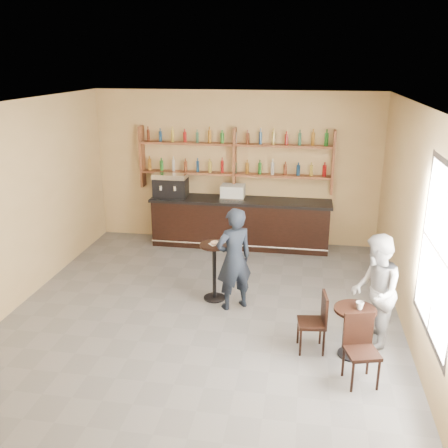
% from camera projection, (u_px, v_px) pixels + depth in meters
% --- Properties ---
extents(floor, '(7.00, 7.00, 0.00)m').
position_uv_depth(floor, '(203.00, 316.00, 7.75)').
color(floor, slate).
rests_on(floor, ground).
extents(ceiling, '(7.00, 7.00, 0.00)m').
position_uv_depth(ceiling, '(200.00, 105.00, 6.74)').
color(ceiling, white).
rests_on(ceiling, wall_back).
extents(wall_back, '(7.00, 0.00, 7.00)m').
position_uv_depth(wall_back, '(236.00, 168.00, 10.52)').
color(wall_back, tan).
rests_on(wall_back, floor).
extents(wall_front, '(7.00, 0.00, 7.00)m').
position_uv_depth(wall_front, '(111.00, 349.00, 3.97)').
color(wall_front, tan).
rests_on(wall_front, floor).
extents(wall_left, '(0.00, 7.00, 7.00)m').
position_uv_depth(wall_left, '(12.00, 208.00, 7.71)').
color(wall_left, tan).
rests_on(wall_left, floor).
extents(wall_right, '(0.00, 7.00, 7.00)m').
position_uv_depth(wall_right, '(417.00, 228.00, 6.78)').
color(wall_right, tan).
rests_on(wall_right, floor).
extents(window_pane, '(0.00, 2.00, 2.00)m').
position_uv_depth(window_pane, '(439.00, 254.00, 5.63)').
color(window_pane, white).
rests_on(window_pane, wall_right).
extents(window_frame, '(0.04, 1.70, 2.10)m').
position_uv_depth(window_frame, '(438.00, 254.00, 5.63)').
color(window_frame, black).
rests_on(window_frame, wall_right).
extents(shelf_unit, '(4.00, 0.26, 1.40)m').
position_uv_depth(shelf_unit, '(235.00, 159.00, 10.33)').
color(shelf_unit, brown).
rests_on(shelf_unit, wall_back).
extents(liquor_bottles, '(3.68, 0.10, 1.00)m').
position_uv_depth(liquor_bottles, '(235.00, 151.00, 10.28)').
color(liquor_bottles, '#8C5919').
rests_on(liquor_bottles, shelf_unit).
extents(bar_counter, '(3.76, 0.73, 1.02)m').
position_uv_depth(bar_counter, '(240.00, 223.00, 10.51)').
color(bar_counter, black).
rests_on(bar_counter, floor).
extents(espresso_machine, '(0.72, 0.48, 0.50)m').
position_uv_depth(espresso_machine, '(171.00, 185.00, 10.50)').
color(espresso_machine, black).
rests_on(espresso_machine, bar_counter).
extents(pastry_case, '(0.52, 0.42, 0.30)m').
position_uv_depth(pastry_case, '(233.00, 192.00, 10.33)').
color(pastry_case, silver).
rests_on(pastry_case, bar_counter).
extents(pedestal_table, '(0.56, 0.56, 0.97)m').
position_uv_depth(pedestal_table, '(214.00, 272.00, 8.15)').
color(pedestal_table, black).
rests_on(pedestal_table, floor).
extents(napkin, '(0.21, 0.21, 0.00)m').
position_uv_depth(napkin, '(214.00, 244.00, 8.00)').
color(napkin, white).
rests_on(napkin, pedestal_table).
extents(donut, '(0.17, 0.17, 0.05)m').
position_uv_depth(donut, '(215.00, 243.00, 7.98)').
color(donut, '#BB7544').
rests_on(donut, napkin).
extents(cup_pedestal, '(0.14, 0.14, 0.09)m').
position_uv_depth(cup_pedestal, '(224.00, 240.00, 8.05)').
color(cup_pedestal, white).
rests_on(cup_pedestal, pedestal_table).
extents(man_main, '(0.72, 0.67, 1.66)m').
position_uv_depth(man_main, '(234.00, 259.00, 7.76)').
color(man_main, black).
rests_on(man_main, floor).
extents(cafe_table, '(0.66, 0.66, 0.70)m').
position_uv_depth(cafe_table, '(353.00, 332.00, 6.61)').
color(cafe_table, black).
rests_on(cafe_table, floor).
extents(cup_cafe, '(0.14, 0.14, 0.10)m').
position_uv_depth(cup_cafe, '(360.00, 305.00, 6.47)').
color(cup_cafe, white).
rests_on(cup_cafe, cafe_table).
extents(chair_west, '(0.40, 0.40, 0.84)m').
position_uv_depth(chair_west, '(311.00, 322.00, 6.72)').
color(chair_west, black).
rests_on(chair_west, floor).
extents(chair_south, '(0.47, 0.47, 0.87)m').
position_uv_depth(chair_south, '(362.00, 352.00, 6.01)').
color(chair_south, black).
rests_on(chair_south, floor).
extents(patron_second, '(0.64, 0.81, 1.61)m').
position_uv_depth(patron_second, '(375.00, 292.00, 6.72)').
color(patron_second, '#A6A6AB').
rests_on(patron_second, floor).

